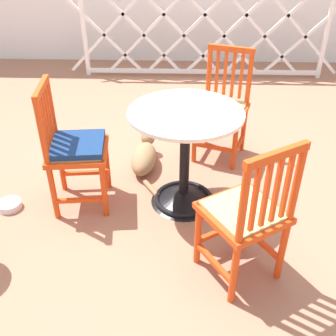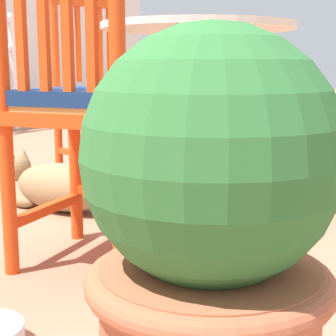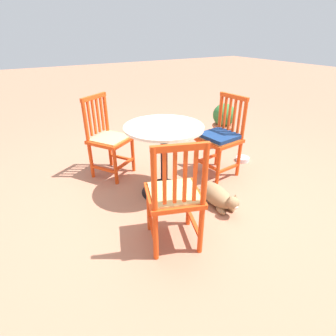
# 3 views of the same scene
# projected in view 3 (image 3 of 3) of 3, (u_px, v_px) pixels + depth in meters

# --- Properties ---
(ground_plane) EXTENTS (24.00, 24.00, 0.00)m
(ground_plane) POSITION_uv_depth(u_px,v_px,m) (177.00, 192.00, 2.83)
(ground_plane) COLOR #A36B51
(cafe_table) EXTENTS (0.76, 0.76, 0.73)m
(cafe_table) POSITION_uv_depth(u_px,v_px,m) (164.00, 168.00, 2.71)
(cafe_table) COLOR black
(cafe_table) RESTS_ON ground_plane
(orange_chair_facing_out) EXTENTS (0.51, 0.51, 0.91)m
(orange_chair_facing_out) POSITION_uv_depth(u_px,v_px,m) (175.00, 197.00, 1.97)
(orange_chair_facing_out) COLOR #D64214
(orange_chair_facing_out) RESTS_ON ground_plane
(orange_chair_by_planter) EXTENTS (0.44, 0.44, 0.91)m
(orange_chair_by_planter) POSITION_uv_depth(u_px,v_px,m) (221.00, 138.00, 3.00)
(orange_chair_by_planter) COLOR #D64214
(orange_chair_by_planter) RESTS_ON ground_plane
(orange_chair_tucked_in) EXTENTS (0.55, 0.55, 0.91)m
(orange_chair_tucked_in) POSITION_uv_depth(u_px,v_px,m) (109.00, 139.00, 3.01)
(orange_chair_tucked_in) COLOR #D64214
(orange_chair_tucked_in) RESTS_ON ground_plane
(tabby_cat) EXTENTS (0.27, 0.73, 0.23)m
(tabby_cat) POSITION_uv_depth(u_px,v_px,m) (218.00, 197.00, 2.58)
(tabby_cat) COLOR #8E704C
(tabby_cat) RESTS_ON ground_plane
(terracotta_planter) EXTENTS (0.32, 0.32, 0.62)m
(terracotta_planter) POSITION_uv_depth(u_px,v_px,m) (223.00, 124.00, 3.83)
(terracotta_planter) COLOR #B25B3D
(terracotta_planter) RESTS_ON ground_plane
(pet_water_bowl) EXTENTS (0.17, 0.17, 0.05)m
(pet_water_bowl) POSITION_uv_depth(u_px,v_px,m) (243.00, 159.00, 3.50)
(pet_water_bowl) COLOR silver
(pet_water_bowl) RESTS_ON ground_plane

